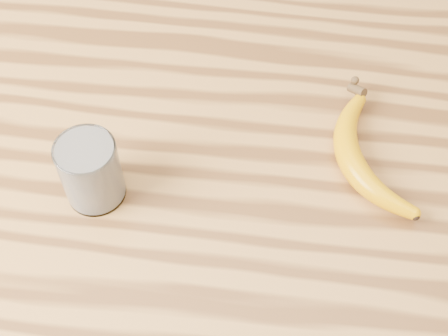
# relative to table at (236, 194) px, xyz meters

# --- Properties ---
(table) EXTENTS (1.20, 0.80, 0.90)m
(table) POSITION_rel_table_xyz_m (0.00, 0.00, 0.00)
(table) COLOR #AB7534
(table) RESTS_ON ground
(smoothie_glass) EXTENTS (0.08, 0.08, 0.11)m
(smoothie_glass) POSITION_rel_table_xyz_m (-0.19, -0.10, 0.18)
(smoothie_glass) COLOR white
(smoothie_glass) RESTS_ON table
(banana) EXTENTS (0.22, 0.34, 0.04)m
(banana) POSITION_rel_table_xyz_m (0.17, -0.01, 0.15)
(banana) COLOR #DC9500
(banana) RESTS_ON table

